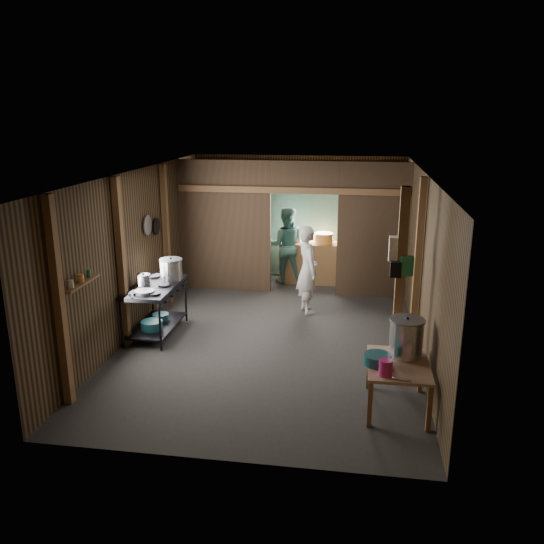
% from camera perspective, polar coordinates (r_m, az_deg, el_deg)
% --- Properties ---
extents(floor, '(4.50, 7.00, 0.00)m').
position_cam_1_polar(floor, '(9.17, 0.19, -6.27)').
color(floor, '#2B2B2B').
rests_on(floor, ground).
extents(ceiling, '(4.50, 7.00, 0.00)m').
position_cam_1_polar(ceiling, '(8.53, 0.21, 10.11)').
color(ceiling, '#2C2724').
rests_on(ceiling, ground).
extents(wall_back, '(4.50, 0.00, 2.60)m').
position_cam_1_polar(wall_back, '(12.15, 2.68, 5.69)').
color(wall_back, brown).
rests_on(wall_back, ground).
extents(wall_front, '(4.50, 0.00, 2.60)m').
position_cam_1_polar(wall_front, '(5.50, -5.31, -7.43)').
color(wall_front, brown).
rests_on(wall_front, ground).
extents(wall_left, '(0.00, 7.00, 2.60)m').
position_cam_1_polar(wall_left, '(9.35, -13.57, 2.10)').
color(wall_left, brown).
rests_on(wall_left, ground).
extents(wall_right, '(0.00, 7.00, 2.60)m').
position_cam_1_polar(wall_right, '(8.72, 14.98, 1.00)').
color(wall_right, brown).
rests_on(wall_right, ground).
extents(partition_left, '(1.85, 0.10, 2.60)m').
position_cam_1_polar(partition_left, '(11.12, -4.88, 4.67)').
color(partition_left, brown).
rests_on(partition_left, floor).
extents(partition_right, '(1.35, 0.10, 2.60)m').
position_cam_1_polar(partition_right, '(10.81, 10.28, 4.15)').
color(partition_right, brown).
rests_on(partition_right, floor).
extents(partition_header, '(1.30, 0.10, 0.60)m').
position_cam_1_polar(partition_header, '(10.70, 3.34, 9.68)').
color(partition_header, brown).
rests_on(partition_header, wall_back).
extents(turquoise_panel, '(4.40, 0.06, 2.50)m').
position_cam_1_polar(turquoise_panel, '(12.10, 2.65, 5.41)').
color(turquoise_panel, '#6DB4B5').
rests_on(turquoise_panel, wall_back).
extents(back_counter, '(1.20, 0.50, 0.85)m').
position_cam_1_polar(back_counter, '(11.78, 3.79, 0.98)').
color(back_counter, brown).
rests_on(back_counter, floor).
extents(wall_clock, '(0.20, 0.03, 0.20)m').
position_cam_1_polar(wall_clock, '(11.93, 3.88, 8.40)').
color(wall_clock, silver).
rests_on(wall_clock, wall_back).
extents(post_left_a, '(0.10, 0.12, 2.60)m').
position_cam_1_polar(post_left_a, '(7.08, -20.89, -3.02)').
color(post_left_a, brown).
rests_on(post_left_a, floor).
extents(post_left_b, '(0.10, 0.12, 2.60)m').
position_cam_1_polar(post_left_b, '(8.61, -15.12, 0.80)').
color(post_left_b, brown).
rests_on(post_left_b, floor).
extents(post_left_c, '(0.10, 0.12, 2.60)m').
position_cam_1_polar(post_left_c, '(10.42, -10.75, 3.68)').
color(post_left_c, brown).
rests_on(post_left_c, floor).
extents(post_right, '(0.10, 0.12, 2.60)m').
position_cam_1_polar(post_right, '(8.52, 14.65, 0.67)').
color(post_right, brown).
rests_on(post_right, floor).
extents(post_free, '(0.12, 0.12, 2.60)m').
position_cam_1_polar(post_free, '(7.44, 12.90, -1.45)').
color(post_free, brown).
rests_on(post_free, floor).
extents(cross_beam, '(4.40, 0.12, 0.12)m').
position_cam_1_polar(cross_beam, '(10.71, 1.95, 8.36)').
color(cross_beam, brown).
rests_on(cross_beam, wall_left).
extents(pan_lid_big, '(0.03, 0.34, 0.34)m').
position_cam_1_polar(pan_lid_big, '(9.63, -12.60, 4.69)').
color(pan_lid_big, gray).
rests_on(pan_lid_big, wall_left).
extents(pan_lid_small, '(0.03, 0.30, 0.30)m').
position_cam_1_polar(pan_lid_small, '(10.01, -11.74, 4.58)').
color(pan_lid_small, black).
rests_on(pan_lid_small, wall_left).
extents(wall_shelf, '(0.14, 0.80, 0.03)m').
position_cam_1_polar(wall_shelf, '(7.45, -18.91, -1.08)').
color(wall_shelf, brown).
rests_on(wall_shelf, wall_left).
extents(jar_white, '(0.07, 0.07, 0.10)m').
position_cam_1_polar(jar_white, '(7.22, -19.86, -1.17)').
color(jar_white, silver).
rests_on(jar_white, wall_shelf).
extents(jar_yellow, '(0.08, 0.08, 0.10)m').
position_cam_1_polar(jar_yellow, '(7.43, -18.96, -0.61)').
color(jar_yellow, '#FE9B43').
rests_on(jar_yellow, wall_shelf).
extents(jar_green, '(0.06, 0.06, 0.10)m').
position_cam_1_polar(jar_green, '(7.62, -18.21, -0.14)').
color(jar_green, '#29834A').
rests_on(jar_green, wall_shelf).
extents(bag_white, '(0.22, 0.15, 0.32)m').
position_cam_1_polar(bag_white, '(7.38, 12.70, 2.31)').
color(bag_white, silver).
rests_on(bag_white, post_free).
extents(bag_green, '(0.16, 0.12, 0.24)m').
position_cam_1_polar(bag_green, '(7.30, 13.62, 0.64)').
color(bag_green, '#29834A').
rests_on(bag_green, post_free).
extents(bag_black, '(0.14, 0.10, 0.20)m').
position_cam_1_polar(bag_black, '(7.29, 12.51, 0.26)').
color(bag_black, black).
rests_on(bag_black, post_free).
extents(gas_range, '(0.72, 1.40, 0.83)m').
position_cam_1_polar(gas_range, '(9.20, -11.78, -3.80)').
color(gas_range, black).
rests_on(gas_range, floor).
extents(prep_table, '(0.73, 1.01, 0.59)m').
position_cam_1_polar(prep_table, '(7.05, 12.65, -11.27)').
color(prep_table, tan).
rests_on(prep_table, floor).
extents(stove_pot_large, '(0.42, 0.42, 0.37)m').
position_cam_1_polar(stove_pot_large, '(9.28, -10.25, 0.22)').
color(stove_pot_large, silver).
rests_on(stove_pot_large, gas_range).
extents(stove_pot_med, '(0.26, 0.26, 0.20)m').
position_cam_1_polar(stove_pot_med, '(9.09, -13.00, -0.85)').
color(stove_pot_med, silver).
rests_on(stove_pot_med, gas_range).
extents(frying_pan, '(0.48, 0.59, 0.07)m').
position_cam_1_polar(frying_pan, '(8.70, -12.88, -2.00)').
color(frying_pan, gray).
rests_on(frying_pan, gas_range).
extents(blue_tub_front, '(0.34, 0.34, 0.14)m').
position_cam_1_polar(blue_tub_front, '(9.08, -12.18, -5.33)').
color(blue_tub_front, '#1A4D57').
rests_on(blue_tub_front, gas_range).
extents(blue_tub_back, '(0.27, 0.27, 0.11)m').
position_cam_1_polar(blue_tub_back, '(9.45, -11.29, -4.52)').
color(blue_tub_back, '#1A4D57').
rests_on(blue_tub_back, gas_range).
extents(stock_pot, '(0.45, 0.45, 0.50)m').
position_cam_1_polar(stock_pot, '(7.05, 13.54, -6.60)').
color(stock_pot, silver).
rests_on(stock_pot, prep_table).
extents(wash_basin, '(0.38, 0.38, 0.12)m').
position_cam_1_polar(wash_basin, '(6.82, 10.70, -8.74)').
color(wash_basin, '#1A4D57').
rests_on(wash_basin, prep_table).
extents(pink_bucket, '(0.17, 0.17, 0.19)m').
position_cam_1_polar(pink_bucket, '(6.56, 11.53, -9.54)').
color(pink_bucket, '#C2256C').
rests_on(pink_bucket, prep_table).
extents(knife, '(0.30, 0.12, 0.01)m').
position_cam_1_polar(knife, '(6.53, 12.69, -10.57)').
color(knife, silver).
rests_on(knife, prep_table).
extents(yellow_tub, '(0.39, 0.39, 0.22)m').
position_cam_1_polar(yellow_tub, '(11.63, 5.29, 3.46)').
color(yellow_tub, '#FE9B43').
rests_on(yellow_tub, back_counter).
extents(red_cup, '(0.12, 0.12, 0.14)m').
position_cam_1_polar(red_cup, '(11.69, 2.40, 3.39)').
color(red_cup, '#B92547').
rests_on(red_cup, back_counter).
extents(cook, '(0.58, 0.68, 1.58)m').
position_cam_1_polar(cook, '(9.90, 3.65, 0.24)').
color(cook, silver).
rests_on(cook, floor).
extents(worker_back, '(0.83, 0.67, 1.60)m').
position_cam_1_polar(worker_back, '(11.65, 1.46, 2.75)').
color(worker_back, '#48847B').
rests_on(worker_back, floor).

